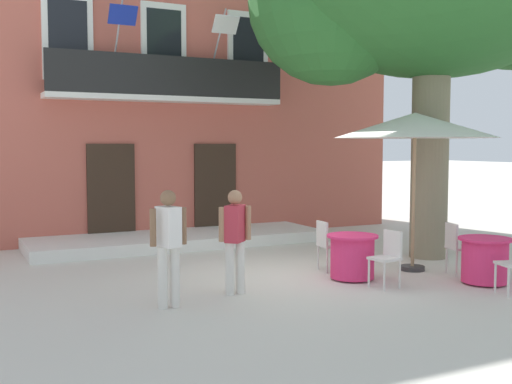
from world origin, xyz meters
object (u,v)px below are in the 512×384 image
cafe_table_middle (352,256)px  pedestrian_near_entrance (235,236)px  pedestrian_mid_plaza (168,242)px  cafe_chair_middle_0 (388,254)px  cafe_table_near_tree (485,260)px  cafe_umbrella (415,126)px  cafe_chair_near_tree_1 (457,245)px  cafe_chair_middle_1 (327,242)px

cafe_table_middle → pedestrian_near_entrance: pedestrian_near_entrance is taller
pedestrian_near_entrance → pedestrian_mid_plaza: pedestrian_mid_plaza is taller
cafe_table_middle → cafe_chair_middle_0: size_ratio=0.95×
cafe_table_near_tree → pedestrian_near_entrance: (-3.97, 1.16, 0.51)m
cafe_table_middle → cafe_umbrella: size_ratio=0.30×
cafe_table_near_tree → cafe_chair_middle_0: bearing=162.4°
cafe_chair_middle_0 → pedestrian_mid_plaza: 3.58m
cafe_chair_near_tree_1 → cafe_umbrella: (-0.44, 0.63, 2.08)m
cafe_chair_middle_1 → cafe_umbrella: size_ratio=0.31×
cafe_chair_near_tree_1 → pedestrian_mid_plaza: pedestrian_mid_plaza is taller
cafe_table_middle → pedestrian_mid_plaza: size_ratio=0.52×
pedestrian_mid_plaza → cafe_chair_middle_0: bearing=-5.5°
cafe_chair_middle_1 → pedestrian_mid_plaza: pedestrian_mid_plaza is taller
cafe_chair_near_tree_1 → cafe_chair_middle_1: bearing=146.5°
cafe_table_middle → pedestrian_near_entrance: 2.27m
cafe_table_near_tree → cafe_chair_near_tree_1: cafe_chair_near_tree_1 is taller
pedestrian_near_entrance → pedestrian_mid_plaza: size_ratio=0.96×
cafe_chair_near_tree_1 → pedestrian_near_entrance: pedestrian_near_entrance is taller
pedestrian_near_entrance → cafe_chair_middle_1: bearing=20.7°
cafe_chair_middle_1 → cafe_umbrella: (1.44, -0.61, 2.08)m
cafe_table_middle → cafe_chair_middle_0: bearing=-77.1°
cafe_chair_near_tree_1 → cafe_chair_middle_0: same height
cafe_table_middle → cafe_chair_middle_1: size_ratio=0.95×
cafe_table_near_tree → pedestrian_near_entrance: bearing=163.7°
cafe_umbrella → pedestrian_mid_plaza: bearing=-173.6°
cafe_chair_middle_0 → cafe_chair_near_tree_1: bearing=8.2°
cafe_chair_middle_1 → cafe_chair_near_tree_1: bearing=-33.5°
cafe_chair_middle_0 → pedestrian_near_entrance: pedestrian_near_entrance is taller
cafe_chair_middle_1 → cafe_umbrella: 2.60m
pedestrian_near_entrance → cafe_table_near_tree: bearing=-16.3°
cafe_chair_middle_1 → pedestrian_near_entrance: (-2.20, -0.83, 0.37)m
cafe_umbrella → cafe_chair_middle_1: bearing=157.0°
cafe_chair_near_tree_1 → cafe_umbrella: bearing=124.8°
cafe_table_middle → cafe_chair_middle_1: 0.77m
pedestrian_near_entrance → cafe_table_middle: bearing=2.0°
cafe_table_near_tree → pedestrian_near_entrance: size_ratio=0.54×
cafe_chair_near_tree_1 → cafe_chair_middle_1: size_ratio=1.00×
cafe_table_middle → cafe_umbrella: bearing=5.7°
cafe_table_near_tree → cafe_chair_middle_0: (-1.59, 0.50, 0.14)m
cafe_table_near_tree → cafe_chair_middle_0: 1.67m
cafe_umbrella → pedestrian_mid_plaza: cafe_umbrella is taller
cafe_chair_middle_0 → pedestrian_mid_plaza: (-3.54, 0.34, 0.41)m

